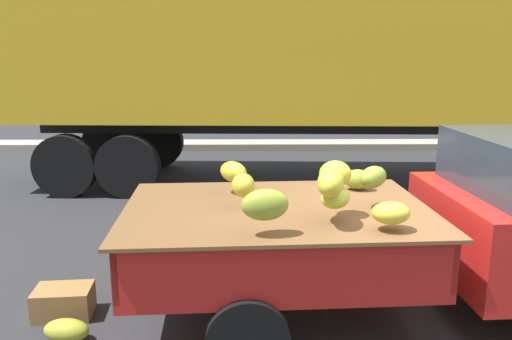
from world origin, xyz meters
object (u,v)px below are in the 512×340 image
(fallen_banana_bunch_near_tailgate, at_px, (67,330))
(produce_crate, at_px, (64,302))
(pickup_truck, at_px, (481,224))
(semi_trailer, at_px, (331,47))

(fallen_banana_bunch_near_tailgate, distance_m, produce_crate, 0.47)
(pickup_truck, bearing_deg, fallen_banana_bunch_near_tailgate, -175.92)
(pickup_truck, xyz_separation_m, semi_trailer, (-0.65, 5.12, 1.66))
(semi_trailer, distance_m, fallen_banana_bunch_near_tailgate, 6.83)
(pickup_truck, xyz_separation_m, fallen_banana_bunch_near_tailgate, (-3.72, -0.48, -0.78))
(semi_trailer, xyz_separation_m, produce_crate, (-3.24, -5.16, -2.40))
(fallen_banana_bunch_near_tailgate, xyz_separation_m, produce_crate, (-0.18, 0.44, 0.04))
(produce_crate, bearing_deg, pickup_truck, 0.57)
(pickup_truck, bearing_deg, semi_trailer, 94.08)
(pickup_truck, height_order, semi_trailer, semi_trailer)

